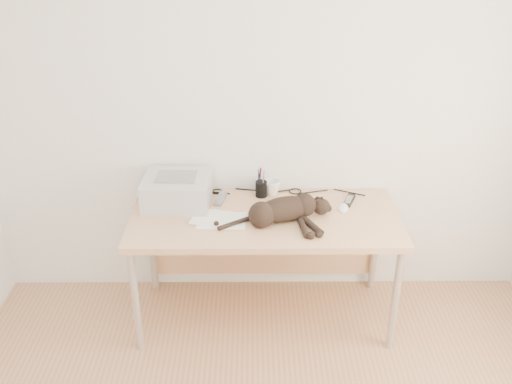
{
  "coord_description": "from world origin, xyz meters",
  "views": [
    {
      "loc": [
        -0.07,
        -1.54,
        2.42
      ],
      "look_at": [
        -0.05,
        1.34,
        0.93
      ],
      "focal_mm": 40.0,
      "sensor_mm": 36.0,
      "label": 1
    }
  ],
  "objects_px": {
    "cat": "(282,211)",
    "mouse": "(343,206)",
    "mug": "(272,187)",
    "pen_cup": "(261,189)",
    "printer": "(177,190)",
    "desk": "(265,228)"
  },
  "relations": [
    {
      "from": "printer",
      "to": "mug",
      "type": "relative_size",
      "value": 3.93
    },
    {
      "from": "pen_cup",
      "to": "printer",
      "type": "bearing_deg",
      "value": -169.46
    },
    {
      "from": "desk",
      "to": "cat",
      "type": "xyz_separation_m",
      "value": [
        0.09,
        -0.15,
        0.2
      ]
    },
    {
      "from": "mug",
      "to": "mouse",
      "type": "relative_size",
      "value": 0.94
    },
    {
      "from": "mouse",
      "to": "desk",
      "type": "bearing_deg",
      "value": -165.41
    },
    {
      "from": "cat",
      "to": "mouse",
      "type": "bearing_deg",
      "value": 2.51
    },
    {
      "from": "mug",
      "to": "pen_cup",
      "type": "height_order",
      "value": "pen_cup"
    },
    {
      "from": "cat",
      "to": "mug",
      "type": "xyz_separation_m",
      "value": [
        -0.04,
        0.34,
        -0.02
      ]
    },
    {
      "from": "pen_cup",
      "to": "mouse",
      "type": "distance_m",
      "value": 0.52
    },
    {
      "from": "cat",
      "to": "mouse",
      "type": "distance_m",
      "value": 0.41
    },
    {
      "from": "desk",
      "to": "mug",
      "type": "bearing_deg",
      "value": 75.41
    },
    {
      "from": "printer",
      "to": "pen_cup",
      "type": "bearing_deg",
      "value": 10.54
    },
    {
      "from": "mouse",
      "to": "mug",
      "type": "bearing_deg",
      "value": 170.08
    },
    {
      "from": "pen_cup",
      "to": "desk",
      "type": "bearing_deg",
      "value": -83.67
    },
    {
      "from": "desk",
      "to": "mug",
      "type": "distance_m",
      "value": 0.27
    },
    {
      "from": "desk",
      "to": "pen_cup",
      "type": "xyz_separation_m",
      "value": [
        -0.02,
        0.17,
        0.19
      ]
    },
    {
      "from": "mug",
      "to": "pen_cup",
      "type": "xyz_separation_m",
      "value": [
        -0.07,
        -0.02,
        0.0
      ]
    },
    {
      "from": "printer",
      "to": "pen_cup",
      "type": "relative_size",
      "value": 2.21
    },
    {
      "from": "mug",
      "to": "desk",
      "type": "bearing_deg",
      "value": -104.59
    },
    {
      "from": "mug",
      "to": "mouse",
      "type": "bearing_deg",
      "value": -24.04
    },
    {
      "from": "cat",
      "to": "pen_cup",
      "type": "distance_m",
      "value": 0.34
    },
    {
      "from": "mug",
      "to": "cat",
      "type": "bearing_deg",
      "value": -82.68
    }
  ]
}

